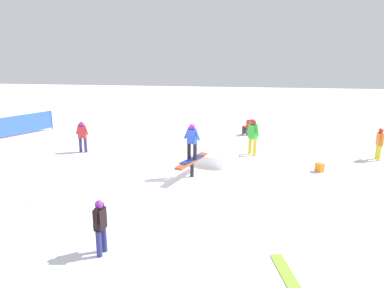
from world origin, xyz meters
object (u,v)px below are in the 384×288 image
(loose_snowboard_white, at_px, (42,192))
(backpack_on_snow, at_px, (320,168))
(rail_feature, at_px, (192,162))
(main_rider_on_rail, at_px, (192,142))
(bystander_red, at_px, (82,135))
(bystander_orange, at_px, (380,142))
(folding_chair, at_px, (248,128))
(bystander_green, at_px, (253,135))
(loose_snowboard_lime, at_px, (286,273))
(bystander_black, at_px, (100,224))

(loose_snowboard_white, xyz_separation_m, backpack_on_snow, (-3.30, 9.60, 0.16))
(backpack_on_snow, bearing_deg, rail_feature, 71.23)
(rail_feature, relative_size, backpack_on_snow, 6.28)
(loose_snowboard_white, relative_size, backpack_on_snow, 4.28)
(main_rider_on_rail, bearing_deg, bystander_red, -90.93)
(bystander_orange, bearing_deg, backpack_on_snow, -56.92)
(main_rider_on_rail, xyz_separation_m, folding_chair, (-6.90, 2.16, -0.92))
(bystander_red, xyz_separation_m, backpack_on_snow, (1.46, 10.17, -0.63))
(main_rider_on_rail, bearing_deg, backpack_on_snow, 129.07)
(backpack_on_snow, bearing_deg, bystander_orange, -88.14)
(bystander_green, relative_size, folding_chair, 1.82)
(main_rider_on_rail, relative_size, bystander_green, 0.84)
(bystander_orange, xyz_separation_m, loose_snowboard_lime, (8.83, -4.81, -0.76))
(main_rider_on_rail, bearing_deg, folding_chair, -172.06)
(folding_chair, bearing_deg, main_rider_on_rail, 36.05)
(loose_snowboard_lime, bearing_deg, loose_snowboard_white, 51.72)
(bystander_green, relative_size, loose_snowboard_white, 1.10)
(rail_feature, distance_m, loose_snowboard_lime, 6.42)
(rail_feature, xyz_separation_m, bystander_orange, (-3.07, 7.59, 0.22))
(main_rider_on_rail, relative_size, bystander_orange, 0.98)
(bystander_green, bearing_deg, loose_snowboard_white, 83.36)
(bystander_black, xyz_separation_m, bystander_red, (-8.15, -3.91, 0.03))
(folding_chair, relative_size, backpack_on_snow, 2.59)
(rail_feature, bearing_deg, bystander_green, 163.50)
(bystander_black, height_order, loose_snowboard_white, bystander_black)
(bystander_red, bearing_deg, main_rider_on_rail, -17.49)
(bystander_black, xyz_separation_m, folding_chair, (-12.42, 3.60, -0.35))
(main_rider_on_rail, xyz_separation_m, loose_snowboard_white, (2.12, -4.78, -1.32))
(bystander_orange, distance_m, loose_snowboard_white, 13.43)
(loose_snowboard_lime, height_order, loose_snowboard_white, same)
(rail_feature, bearing_deg, main_rider_on_rail, 0.00)
(folding_chair, bearing_deg, loose_snowboard_white, 15.89)
(loose_snowboard_lime, xyz_separation_m, folding_chair, (-12.66, -0.62, 0.40))
(backpack_on_snow, bearing_deg, bystander_red, 49.33)
(bystander_green, distance_m, bystander_black, 9.45)
(main_rider_on_rail, xyz_separation_m, bystander_orange, (-3.07, 7.59, -0.56))
(bystander_red, distance_m, loose_snowboard_lime, 11.71)
(main_rider_on_rail, distance_m, bystander_red, 5.98)
(bystander_red, height_order, bystander_orange, bystander_red)
(bystander_orange, bearing_deg, loose_snowboard_white, -68.51)
(bystander_red, distance_m, loose_snowboard_white, 4.86)
(bystander_orange, bearing_deg, main_rider_on_rail, -69.26)
(bystander_green, height_order, bystander_black, bystander_green)
(main_rider_on_rail, distance_m, folding_chair, 7.29)
(bystander_black, height_order, loose_snowboard_lime, bystander_black)
(rail_feature, height_order, backpack_on_snow, rail_feature)
(bystander_red, distance_m, folding_chair, 8.64)
(bystander_black, distance_m, bystander_orange, 12.46)
(bystander_black, height_order, bystander_red, bystander_red)
(bystander_green, relative_size, bystander_red, 1.13)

